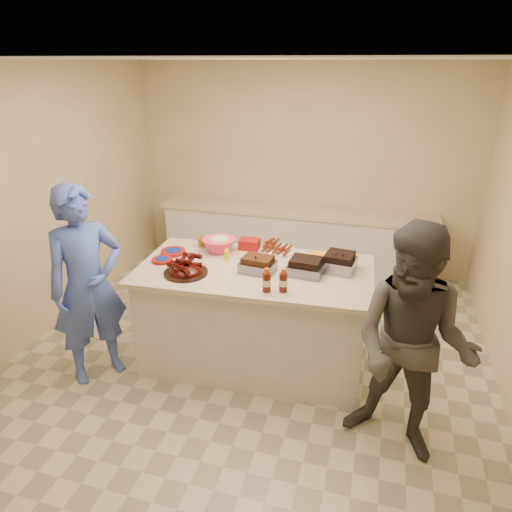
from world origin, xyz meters
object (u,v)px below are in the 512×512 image
(mustard_bottle, at_px, (227,260))
(plastic_cup, at_px, (202,246))
(rib_platter, at_px, (186,274))
(guest_blue, at_px, (102,371))
(coleslaw_bowl, at_px, (219,251))
(island, at_px, (255,360))
(bbq_bottle_b, at_px, (283,291))
(guest_gray, at_px, (396,445))
(bbq_bottle_a, at_px, (267,291))
(roasting_pan, at_px, (339,270))

(mustard_bottle, relative_size, plastic_cup, 1.26)
(rib_platter, bearing_deg, guest_blue, -159.09)
(coleslaw_bowl, bearing_deg, rib_platter, -100.84)
(plastic_cup, bearing_deg, island, -29.02)
(bbq_bottle_b, relative_size, guest_gray, 0.11)
(bbq_bottle_b, xyz_separation_m, guest_blue, (-1.68, -0.21, -0.98))
(rib_platter, relative_size, mustard_bottle, 2.99)
(bbq_bottle_b, bearing_deg, guest_gray, -20.98)
(rib_platter, xyz_separation_m, guest_blue, (-0.79, -0.30, -0.98))
(island, relative_size, plastic_cup, 20.33)
(island, relative_size, guest_gray, 1.17)
(guest_gray, bearing_deg, bbq_bottle_a, -178.87)
(roasting_pan, distance_m, bbq_bottle_b, 0.65)
(bbq_bottle_a, bearing_deg, rib_platter, 170.41)
(coleslaw_bowl, relative_size, plastic_cup, 3.21)
(bbq_bottle_a, xyz_separation_m, plastic_cup, (-0.86, 0.75, 0.00))
(island, height_order, coleslaw_bowl, coleslaw_bowl)
(island, height_order, mustard_bottle, mustard_bottle)
(guest_blue, distance_m, guest_gray, 2.67)
(bbq_bottle_a, bearing_deg, coleslaw_bowl, 133.79)
(mustard_bottle, relative_size, guest_gray, 0.07)
(bbq_bottle_a, height_order, guest_gray, bbq_bottle_a)
(rib_platter, height_order, mustard_bottle, rib_platter)
(coleslaw_bowl, distance_m, mustard_bottle, 0.23)
(plastic_cup, bearing_deg, roasting_pan, -7.91)
(rib_platter, height_order, bbq_bottle_b, bbq_bottle_b)
(roasting_pan, height_order, mustard_bottle, mustard_bottle)
(rib_platter, height_order, guest_blue, rib_platter)
(mustard_bottle, bearing_deg, bbq_bottle_a, -44.44)
(coleslaw_bowl, height_order, bbq_bottle_b, coleslaw_bowl)
(rib_platter, relative_size, plastic_cup, 3.77)
(roasting_pan, distance_m, mustard_bottle, 1.03)
(bbq_bottle_b, height_order, plastic_cup, bbq_bottle_b)
(coleslaw_bowl, relative_size, guest_gray, 0.19)
(rib_platter, relative_size, roasting_pan, 1.40)
(guest_blue, bearing_deg, guest_gray, -55.63)
(rib_platter, distance_m, coleslaw_bowl, 0.56)
(island, xyz_separation_m, coleslaw_bowl, (-0.44, 0.29, 0.98))
(guest_blue, bearing_deg, roasting_pan, -32.39)
(mustard_bottle, bearing_deg, guest_gray, -27.40)
(coleslaw_bowl, distance_m, guest_gray, 2.27)
(roasting_pan, height_order, guest_blue, roasting_pan)
(rib_platter, relative_size, bbq_bottle_a, 1.91)
(coleslaw_bowl, height_order, guest_gray, coleslaw_bowl)
(mustard_bottle, xyz_separation_m, guest_gray, (1.63, -0.85, -0.98))
(plastic_cup, bearing_deg, coleslaw_bowl, -18.64)
(roasting_pan, height_order, guest_gray, roasting_pan)
(guest_blue, xyz_separation_m, guest_gray, (2.67, -0.17, 0.00))
(rib_platter, bearing_deg, guest_gray, -14.09)
(bbq_bottle_b, bearing_deg, mustard_bottle, 143.94)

